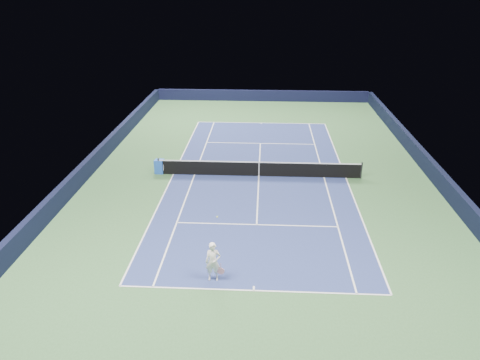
{
  "coord_description": "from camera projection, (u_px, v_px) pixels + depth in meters",
  "views": [
    {
      "loc": [
        0.3,
        -27.39,
        11.57
      ],
      "look_at": [
        -1.04,
        -3.0,
        1.0
      ],
      "focal_mm": 35.0,
      "sensor_mm": 36.0,
      "label": 1
    }
  ],
  "objects": [
    {
      "name": "wall_far",
      "position": [
        262.0,
        96.0,
        47.66
      ],
      "size": [
        22.0,
        0.35,
        1.1
      ],
      "primitive_type": "cube",
      "color": "black",
      "rests_on": "ground"
    },
    {
      "name": "wall_right",
      "position": [
        434.0,
        172.0,
        28.95
      ],
      "size": [
        0.35,
        40.0,
        1.1
      ],
      "primitive_type": "cube",
      "color": "black",
      "rests_on": "ground"
    },
    {
      "name": "center_service_line",
      "position": [
        259.0,
        176.0,
        29.71
      ],
      "size": [
        0.08,
        12.8,
        0.0
      ],
      "primitive_type": "cube",
      "color": "white",
      "rests_on": "ground"
    },
    {
      "name": "court_surface",
      "position": [
        259.0,
        176.0,
        29.71
      ],
      "size": [
        10.97,
        23.77,
        0.01
      ],
      "primitive_type": "cube",
      "color": "navy",
      "rests_on": "ground"
    },
    {
      "name": "sideline_doubles_right",
      "position": [
        346.0,
        178.0,
        29.43
      ],
      "size": [
        0.08,
        23.77,
        0.0
      ],
      "primitive_type": "cube",
      "color": "white",
      "rests_on": "ground"
    },
    {
      "name": "wall_left",
      "position": [
        91.0,
        165.0,
        30.03
      ],
      "size": [
        0.35,
        40.0,
        1.1
      ],
      "primitive_type": "cube",
      "color": "black",
      "rests_on": "ground"
    },
    {
      "name": "service_line_near",
      "position": [
        257.0,
        225.0,
        23.84
      ],
      "size": [
        8.23,
        0.08,
        0.0
      ],
      "primitive_type": "cube",
      "color": "white",
      "rests_on": "ground"
    },
    {
      "name": "baseline_near",
      "position": [
        254.0,
        290.0,
        18.82
      ],
      "size": [
        10.97,
        0.08,
        0.0
      ],
      "primitive_type": "cube",
      "color": "white",
      "rests_on": "ground"
    },
    {
      "name": "sideline_singles_left",
      "position": [
        195.0,
        175.0,
        29.91
      ],
      "size": [
        0.08,
        23.77,
        0.0
      ],
      "primitive_type": "cube",
      "color": "white",
      "rests_on": "ground"
    },
    {
      "name": "center_mark_near",
      "position": [
        254.0,
        288.0,
        18.95
      ],
      "size": [
        0.08,
        0.3,
        0.0
      ],
      "primitive_type": "cube",
      "color": "white",
      "rests_on": "ground"
    },
    {
      "name": "service_line_far",
      "position": [
        260.0,
        143.0,
        35.57
      ],
      "size": [
        8.23,
        0.08,
        0.0
      ],
      "primitive_type": "cube",
      "color": "white",
      "rests_on": "ground"
    },
    {
      "name": "sponsor_cube",
      "position": [
        160.0,
        166.0,
        30.01
      ],
      "size": [
        0.61,
        0.57,
        0.91
      ],
      "color": "blue",
      "rests_on": "ground"
    },
    {
      "name": "tennis_player",
      "position": [
        213.0,
        262.0,
        19.18
      ],
      "size": [
        0.8,
        1.26,
        2.45
      ],
      "color": "white",
      "rests_on": "ground"
    },
    {
      "name": "sideline_singles_right",
      "position": [
        324.0,
        177.0,
        29.5
      ],
      "size": [
        0.08,
        23.77,
        0.0
      ],
      "primitive_type": "cube",
      "color": "white",
      "rests_on": "ground"
    },
    {
      "name": "baseline_far",
      "position": [
        261.0,
        123.0,
        40.6
      ],
      "size": [
        10.97,
        0.08,
        0.0
      ],
      "primitive_type": "cube",
      "color": "white",
      "rests_on": "ground"
    },
    {
      "name": "center_mark_far",
      "position": [
        261.0,
        123.0,
        40.46
      ],
      "size": [
        0.08,
        0.3,
        0.0
      ],
      "primitive_type": "cube",
      "color": "white",
      "rests_on": "ground"
    },
    {
      "name": "tennis_net",
      "position": [
        259.0,
        169.0,
        29.51
      ],
      "size": [
        12.9,
        0.1,
        1.07
      ],
      "color": "black",
      "rests_on": "ground"
    },
    {
      "name": "ground",
      "position": [
        259.0,
        176.0,
        29.71
      ],
      "size": [
        40.0,
        40.0,
        0.0
      ],
      "primitive_type": "plane",
      "color": "#325A31",
      "rests_on": "ground"
    },
    {
      "name": "sideline_doubles_left",
      "position": [
        173.0,
        174.0,
        29.98
      ],
      "size": [
        0.08,
        23.77,
        0.0
      ],
      "primitive_type": "cube",
      "color": "white",
      "rests_on": "ground"
    }
  ]
}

